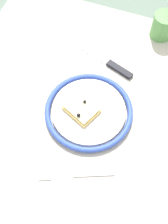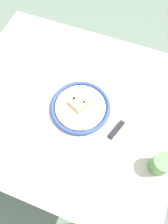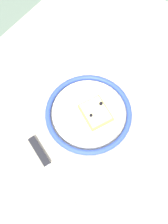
# 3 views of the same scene
# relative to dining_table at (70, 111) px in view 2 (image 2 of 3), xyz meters

# --- Properties ---
(ground_plane) EXTENTS (6.00, 6.00, 0.00)m
(ground_plane) POSITION_rel_dining_table_xyz_m (0.00, 0.00, -0.64)
(ground_plane) COLOR slate
(dining_table) EXTENTS (0.96, 0.84, 0.73)m
(dining_table) POSITION_rel_dining_table_xyz_m (0.00, 0.00, 0.00)
(dining_table) COLOR #BCB29E
(dining_table) RESTS_ON ground_plane
(plate) EXTENTS (0.25, 0.25, 0.02)m
(plate) POSITION_rel_dining_table_xyz_m (0.06, -0.01, 0.10)
(plate) COLOR white
(plate) RESTS_ON dining_table
(pizza_slice_near) EXTENTS (0.10, 0.11, 0.03)m
(pizza_slice_near) POSITION_rel_dining_table_xyz_m (0.05, 0.01, 0.11)
(pizza_slice_near) COLOR tan
(pizza_slice_near) RESTS_ON plate
(knife) EXTENTS (0.10, 0.23, 0.01)m
(knife) POSITION_rel_dining_table_xyz_m (0.24, -0.02, 0.09)
(knife) COLOR silver
(knife) RESTS_ON dining_table
(fork) EXTENTS (0.09, 0.19, 0.00)m
(fork) POSITION_rel_dining_table_xyz_m (-0.13, -0.04, 0.09)
(fork) COLOR silver
(fork) RESTS_ON dining_table
(cup) EXTENTS (0.07, 0.07, 0.08)m
(cup) POSITION_rel_dining_table_xyz_m (0.42, -0.13, 0.13)
(cup) COLOR #599E4C
(cup) RESTS_ON dining_table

